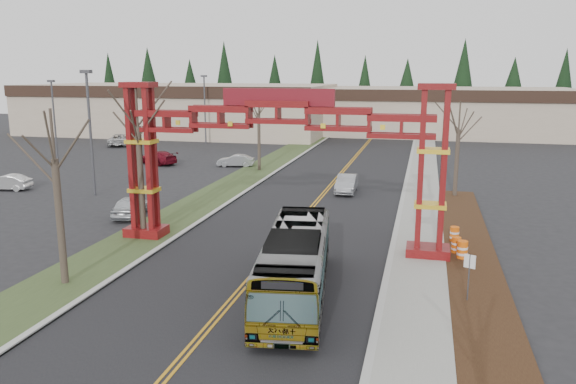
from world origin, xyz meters
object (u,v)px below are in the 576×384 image
(barrel_mid, at_px, (456,246))
(parked_car_mid_a, at_px, (157,157))
(barrel_south, at_px, (462,251))
(light_pole_far, at_px, (205,104))
(bare_tree_median_near, at_px, (55,160))
(parked_car_far_b, at_px, (120,140))
(light_pole_near, at_px, (90,124))
(barrel_north, at_px, (454,235))
(parked_car_near_a, at_px, (130,206))
(street_sign, at_px, (469,268))
(parked_car_far_a, at_px, (236,161))
(light_pole_mid, at_px, (54,114))
(retail_building_east, at_px, (443,111))
(silver_sedan, at_px, (347,184))
(bare_tree_median_far, at_px, (259,114))
(parked_car_near_b, at_px, (7,182))
(bare_tree_right_far, at_px, (459,130))
(retail_building_west, at_px, (182,109))
(transit_bus, at_px, (295,264))
(gateway_arch, at_px, (278,138))
(bare_tree_median_mid, at_px, (138,127))

(barrel_mid, bearing_deg, parked_car_mid_a, 141.09)
(barrel_south, bearing_deg, parked_car_mid_a, 140.28)
(light_pole_far, bearing_deg, bare_tree_median_near, -75.20)
(parked_car_mid_a, height_order, parked_car_far_b, parked_car_far_b)
(light_pole_near, relative_size, barrel_north, 10.19)
(parked_car_near_a, xyz_separation_m, street_sign, (20.90, -9.62, 0.81))
(parked_car_far_a, xyz_separation_m, light_pole_mid, (-20.62, -0.14, 4.35))
(light_pole_mid, relative_size, barrel_south, 8.41)
(bare_tree_median_near, bearing_deg, light_pole_far, 104.80)
(retail_building_east, distance_m, barrel_mid, 61.15)
(bare_tree_median_near, height_order, barrel_south, bare_tree_median_near)
(silver_sedan, height_order, bare_tree_median_far, bare_tree_median_far)
(light_pole_near, bearing_deg, barrel_north, -13.29)
(parked_car_near_a, height_order, bare_tree_median_far, bare_tree_median_far)
(bare_tree_median_far, bearing_deg, barrel_south, -52.43)
(street_sign, xyz_separation_m, barrel_north, (-0.17, 8.57, -1.04))
(street_sign, bearing_deg, barrel_south, 89.11)
(street_sign, height_order, barrel_mid, street_sign)
(parked_car_far_b, xyz_separation_m, light_pole_near, (13.84, -27.73, 4.79))
(parked_car_near_b, xyz_separation_m, parked_car_mid_a, (5.85, 14.91, 0.07))
(parked_car_far_a, distance_m, bare_tree_right_far, 23.42)
(retail_building_west, distance_m, street_sign, 71.57)
(barrel_south, distance_m, barrel_north, 2.99)
(transit_bus, height_order, parked_car_far_b, transit_bus)
(parked_car_near_a, xyz_separation_m, bare_tree_right_far, (21.28, 11.37, 4.46))
(parked_car_far_b, height_order, light_pole_mid, light_pole_mid)
(parked_car_far_a, bearing_deg, parked_car_near_b, -51.24)
(parked_car_near_a, bearing_deg, barrel_north, 164.79)
(retail_building_west, bearing_deg, light_pole_far, -54.26)
(silver_sedan, height_order, parked_car_mid_a, silver_sedan)
(parked_car_mid_a, bearing_deg, bare_tree_right_far, 96.92)
(transit_bus, xyz_separation_m, light_pole_far, (-23.51, 48.15, 3.73))
(parked_car_mid_a, bearing_deg, gateway_arch, 62.43)
(parked_car_near_b, bearing_deg, retail_building_west, 178.68)
(retail_building_east, relative_size, light_pole_far, 4.22)
(gateway_arch, relative_size, parked_car_mid_a, 3.79)
(bare_tree_median_far, bearing_deg, light_pole_near, -124.11)
(silver_sedan, height_order, barrel_north, silver_sedan)
(barrel_mid, distance_m, barrel_north, 2.08)
(bare_tree_median_far, relative_size, light_pole_near, 0.78)
(parked_car_far_b, relative_size, barrel_north, 5.82)
(light_pole_far, bearing_deg, parked_car_far_a, -59.15)
(parked_car_far_a, xyz_separation_m, bare_tree_median_far, (3.00, -1.70, 4.90))
(bare_tree_median_near, xyz_separation_m, light_pole_mid, (-23.62, 32.32, -0.73))
(street_sign, bearing_deg, light_pole_near, 151.06)
(light_pole_near, xyz_separation_m, light_pole_far, (-3.71, 32.18, -0.33))
(barrel_south, bearing_deg, bare_tree_median_mid, -178.99)
(bare_tree_median_far, relative_size, light_pole_mid, 0.88)
(transit_bus, distance_m, parked_car_near_a, 17.47)
(gateway_arch, height_order, light_pole_mid, gateway_arch)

